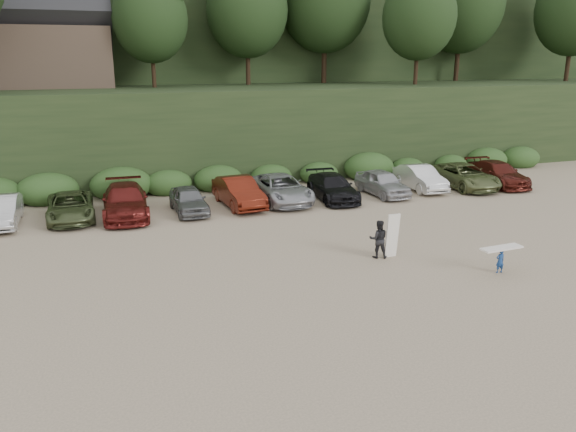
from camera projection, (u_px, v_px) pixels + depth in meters
name	position (u px, v px, depth m)	size (l,w,h in m)	color
ground	(357.00, 261.00, 22.94)	(120.00, 120.00, 0.00)	tan
hillside_backdrop	(189.00, 21.00, 52.39)	(90.00, 41.50, 28.00)	black
parked_cars	(279.00, 190.00, 31.84)	(33.85, 5.98, 1.63)	#9D9DA1
child_surfer	(501.00, 255.00, 21.54)	(1.76, 0.58, 1.04)	navy
adult_surfer	(380.00, 239.00, 23.16)	(1.26, 0.84, 1.90)	black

